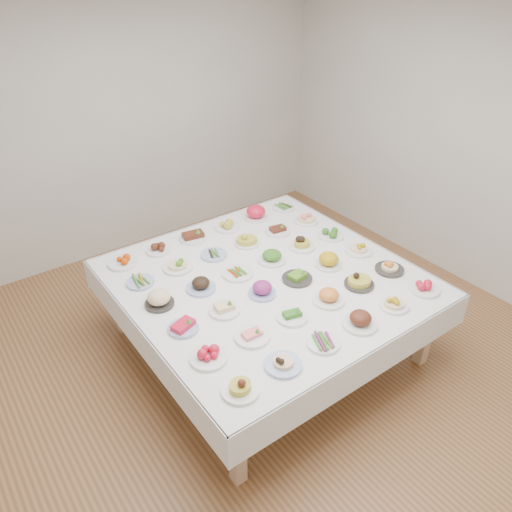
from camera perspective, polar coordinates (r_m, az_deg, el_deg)
room_envelope at (r=3.50m, az=0.69°, el=10.82°), size 5.02×5.02×2.81m
display_table at (r=4.19m, az=1.21°, el=-3.13°), size 2.30×2.30×0.75m
dish_0 at (r=3.16m, az=-1.83°, el=-14.41°), size 0.24×0.24×0.14m
dish_1 at (r=3.32m, az=3.15°, el=-11.68°), size 0.25×0.25×0.13m
dish_2 at (r=3.52m, az=7.69°, el=-9.69°), size 0.24×0.23×0.06m
dish_3 at (r=3.70m, az=11.85°, el=-7.00°), size 0.26×0.26×0.14m
dish_4 at (r=3.94m, az=15.56°, el=-4.99°), size 0.23×0.23×0.12m
dish_5 at (r=4.19m, az=18.73°, el=-3.25°), size 0.24×0.24×0.10m
dish_6 at (r=3.39m, az=-5.47°, el=-11.10°), size 0.25×0.25×0.11m
dish_7 at (r=3.54m, az=-0.46°, el=-8.89°), size 0.25×0.25×0.10m
dish_8 at (r=3.71m, az=4.15°, el=-6.71°), size 0.23×0.23×0.09m
dish_9 at (r=3.89m, az=8.33°, el=-4.33°), size 0.25×0.25×0.14m
dish_10 at (r=4.10m, az=11.78°, el=-2.47°), size 0.26×0.24×0.15m
dish_11 at (r=4.35m, az=15.07°, el=-1.05°), size 0.24×0.24×0.12m
dish_12 at (r=3.64m, az=-8.33°, el=-7.84°), size 0.22×0.22×0.10m
dish_13 at (r=3.77m, az=-3.64°, el=-5.84°), size 0.24×0.24×0.10m
dish_14 at (r=3.92m, az=0.71°, el=-3.82°), size 0.22×0.22×0.12m
dish_15 at (r=4.11m, az=4.74°, el=-2.22°), size 0.25×0.25×0.11m
dish_16 at (r=4.31m, az=8.30°, el=-0.51°), size 0.23×0.23×0.12m
dish_17 at (r=4.55m, az=11.68°, el=1.06°), size 0.24×0.24×0.13m
dish_18 at (r=3.88m, az=-11.03°, el=-4.79°), size 0.23×0.23×0.13m
dish_19 at (r=4.00m, az=-6.33°, el=-3.09°), size 0.24×0.24×0.13m
dish_20 at (r=4.17m, az=-2.13°, el=-1.92°), size 0.26×0.26×0.05m
dish_21 at (r=4.33m, az=1.83°, el=0.07°), size 0.24×0.24×0.13m
dish_22 at (r=4.53m, az=5.30°, el=1.69°), size 0.23×0.23×0.14m
dish_23 at (r=4.75m, az=8.58°, el=2.73°), size 0.24×0.24×0.11m
dish_24 at (r=4.17m, az=-13.07°, el=-2.80°), size 0.23×0.23×0.06m
dish_25 at (r=4.27m, az=-8.97°, el=-0.64°), size 0.25×0.25×0.15m
dish_26 at (r=4.43m, az=-4.83°, el=0.20°), size 0.23×0.23×0.05m
dish_27 at (r=4.57m, az=-1.06°, el=2.04°), size 0.24×0.23×0.14m
dish_28 at (r=4.78m, az=2.51°, el=3.06°), size 0.24×0.24×0.10m
dish_29 at (r=4.97m, az=5.75°, el=4.62°), size 0.24×0.24×0.14m
dish_30 at (r=4.44m, az=-15.01°, el=-0.46°), size 0.25×0.25×0.10m
dish_31 at (r=4.56m, az=-11.08°, el=0.92°), size 0.22×0.22×0.09m
dish_32 at (r=4.69m, az=-7.21°, el=2.50°), size 0.26×0.26×0.12m
dish_33 at (r=4.84m, az=-3.35°, el=3.65°), size 0.24×0.24×0.11m
dish_34 at (r=5.01m, az=-0.01°, el=4.97°), size 0.24×0.24×0.14m
dish_35 at (r=5.24m, az=3.17°, el=5.62°), size 0.23×0.23×0.05m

